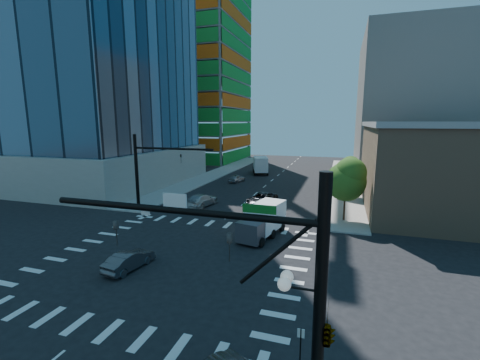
% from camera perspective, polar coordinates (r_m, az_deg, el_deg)
% --- Properties ---
extents(ground, '(160.00, 160.00, 0.00)m').
position_cam_1_polar(ground, '(26.39, -11.16, -13.53)').
color(ground, black).
rests_on(ground, ground).
extents(road_markings, '(20.00, 20.00, 0.01)m').
position_cam_1_polar(road_markings, '(26.38, -11.16, -13.52)').
color(road_markings, silver).
rests_on(road_markings, ground).
extents(sidewalk_ne, '(5.00, 60.00, 0.15)m').
position_cam_1_polar(sidewalk_ne, '(61.95, 17.90, 0.04)').
color(sidewalk_ne, gray).
rests_on(sidewalk_ne, ground).
extents(sidewalk_nw, '(5.00, 60.00, 0.15)m').
position_cam_1_polar(sidewalk_nw, '(66.57, -4.12, 1.20)').
color(sidewalk_nw, gray).
rests_on(sidewalk_nw, ground).
extents(construction_building, '(25.16, 34.50, 70.60)m').
position_cam_1_polar(construction_building, '(92.88, -8.09, 18.90)').
color(construction_building, gray).
rests_on(construction_building, ground).
extents(commercial_building, '(20.50, 22.50, 10.60)m').
position_cam_1_polar(commercial_building, '(45.31, 34.29, 1.84)').
color(commercial_building, '#937055').
rests_on(commercial_building, ground).
extents(bg_building_ne, '(24.00, 30.00, 28.00)m').
position_cam_1_polar(bg_building_ne, '(77.61, 29.46, 11.53)').
color(bg_building_ne, slate).
rests_on(bg_building_ne, ground).
extents(signal_mast_se, '(10.51, 2.48, 9.00)m').
position_cam_1_polar(signal_mast_se, '(11.13, 9.12, -19.85)').
color(signal_mast_se, black).
rests_on(signal_mast_se, sidewalk_se).
extents(signal_mast_nw, '(10.20, 0.40, 9.00)m').
position_cam_1_polar(signal_mast_nw, '(39.55, -16.19, 2.51)').
color(signal_mast_nw, black).
rests_on(signal_mast_nw, sidewalk_nw).
extents(tree_south, '(4.16, 4.16, 6.82)m').
position_cam_1_polar(tree_south, '(35.45, 18.54, 0.20)').
color(tree_south, '#382316').
rests_on(tree_south, sidewalk_ne).
extents(tree_north, '(3.54, 3.52, 5.78)m').
position_cam_1_polar(tree_north, '(47.42, 18.69, 1.77)').
color(tree_north, '#382316').
rests_on(tree_north, sidewalk_ne).
extents(no_parking_sign, '(0.30, 0.06, 2.20)m').
position_cam_1_polar(no_parking_sign, '(15.20, 10.69, -27.10)').
color(no_parking_sign, black).
rests_on(no_parking_sign, ground).
extents(car_nb_far, '(3.59, 6.04, 1.57)m').
position_cam_1_polar(car_nb_far, '(41.28, 3.87, -3.44)').
color(car_nb_far, black).
rests_on(car_nb_far, ground).
extents(car_sb_near, '(3.01, 5.73, 1.58)m').
position_cam_1_polar(car_sb_near, '(41.07, -6.83, -3.55)').
color(car_sb_near, silver).
rests_on(car_sb_near, ground).
extents(car_sb_mid, '(2.38, 4.14, 1.33)m').
position_cam_1_polar(car_sb_mid, '(57.11, -0.56, 0.31)').
color(car_sb_mid, '#9FA1A6').
rests_on(car_sb_mid, ground).
extents(car_sb_cross, '(1.99, 4.25, 1.35)m').
position_cam_1_polar(car_sb_cross, '(25.32, -19.10, -13.31)').
color(car_sb_cross, '#424247').
rests_on(car_sb_cross, ground).
extents(box_truck_near, '(3.61, 6.11, 3.00)m').
position_cam_1_polar(box_truck_near, '(29.95, 3.82, -7.70)').
color(box_truck_near, black).
rests_on(box_truck_near, ground).
extents(box_truck_far, '(4.78, 7.29, 3.53)m').
position_cam_1_polar(box_truck_far, '(66.70, 3.62, 2.52)').
color(box_truck_far, black).
rests_on(box_truck_far, ground).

